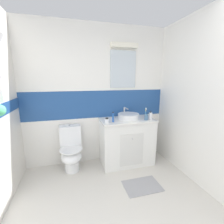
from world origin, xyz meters
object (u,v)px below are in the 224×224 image
(toilet, at_px, (71,150))
(toothpaste_tube_upright, at_px, (113,117))
(soap_dispenser, at_px, (151,116))
(sink_basin, at_px, (128,116))
(hair_gel_jar, at_px, (107,120))
(toothbrush_cup, at_px, (146,117))

(toilet, relative_size, toothpaste_tube_upright, 4.42)
(soap_dispenser, bearing_deg, sink_basin, 153.23)
(toilet, distance_m, hair_gel_jar, 0.81)
(toilet, relative_size, soap_dispenser, 4.68)
(toilet, distance_m, toothpaste_tube_upright, 0.92)
(sink_basin, relative_size, toothbrush_cup, 1.99)
(sink_basin, xyz_separation_m, toilet, (-1.04, -0.01, -0.54))
(toothbrush_cup, height_order, hair_gel_jar, toothbrush_cup)
(toilet, relative_size, toothbrush_cup, 3.62)
(sink_basin, bearing_deg, soap_dispenser, -26.77)
(sink_basin, distance_m, toothbrush_cup, 0.32)
(toothbrush_cup, bearing_deg, toilet, 172.93)
(hair_gel_jar, bearing_deg, toothbrush_cup, -0.79)
(sink_basin, distance_m, toothpaste_tube_upright, 0.37)
(sink_basin, distance_m, toilet, 1.17)
(sink_basin, relative_size, toothpaste_tube_upright, 2.43)
(toothbrush_cup, bearing_deg, soap_dispenser, -3.48)
(toilet, bearing_deg, sink_basin, 0.53)
(sink_basin, distance_m, soap_dispenser, 0.39)
(hair_gel_jar, bearing_deg, sink_basin, 20.16)
(soap_dispenser, relative_size, hair_gel_jar, 1.94)
(toilet, bearing_deg, hair_gel_jar, -14.32)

